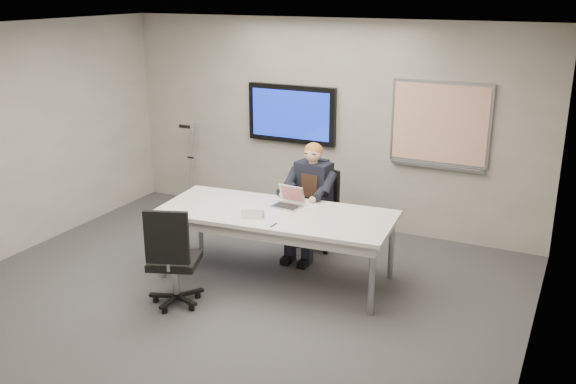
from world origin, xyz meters
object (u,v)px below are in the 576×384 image
at_px(laptop, 289,201).
at_px(office_chair_far, 317,224).
at_px(seated_person, 307,212).
at_px(office_chair_near, 174,275).
at_px(conference_table, 276,219).

bearing_deg(laptop, office_chair_far, 94.36).
height_order(office_chair_far, seated_person, seated_person).
relative_size(office_chair_far, office_chair_near, 0.93).
bearing_deg(conference_table, laptop, 75.26).
relative_size(conference_table, seated_person, 1.93).
bearing_deg(office_chair_far, laptop, -68.32).
xyz_separation_m(seated_person, laptop, (-0.00, -0.52, 0.30)).
bearing_deg(office_chair_far, office_chair_near, -85.92).
distance_m(seated_person, laptop, 0.60).
xyz_separation_m(office_chair_far, office_chair_near, (-0.71, -2.06, 0.03)).
xyz_separation_m(office_chair_near, seated_person, (0.69, 1.81, 0.22)).
distance_m(office_chair_far, office_chair_near, 2.18).
height_order(office_chair_near, laptop, office_chair_near).
height_order(conference_table, office_chair_far, office_chair_far).
bearing_deg(office_chair_near, conference_table, -141.81).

